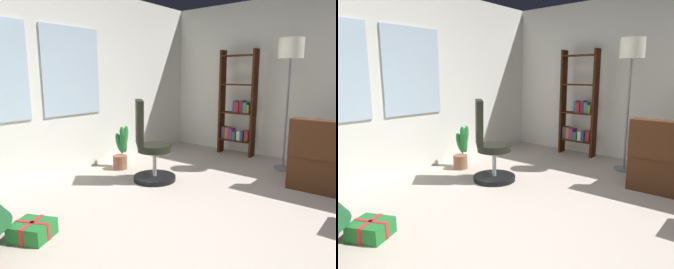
# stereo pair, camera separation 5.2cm
# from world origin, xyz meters

# --- Properties ---
(ground_plane) EXTENTS (5.40, 5.47, 0.10)m
(ground_plane) POSITION_xyz_m (0.00, 0.00, -0.05)
(ground_plane) COLOR beige
(wall_back_with_windows) EXTENTS (5.40, 0.12, 2.60)m
(wall_back_with_windows) POSITION_xyz_m (-0.02, 2.78, 1.31)
(wall_back_with_windows) COLOR silver
(wall_back_with_windows) RESTS_ON ground_plane
(wall_right_with_frames) EXTENTS (0.12, 5.47, 2.60)m
(wall_right_with_frames) POSITION_xyz_m (2.75, -0.00, 1.30)
(wall_right_with_frames) COLOR silver
(wall_right_with_frames) RESTS_ON ground_plane
(gift_box_green) EXTENTS (0.39, 0.41, 0.15)m
(gift_box_green) POSITION_xyz_m (-1.27, 1.37, 0.07)
(gift_box_green) COLOR #1E722D
(gift_box_green) RESTS_ON ground_plane
(office_chair) EXTENTS (0.59, 0.58, 1.07)m
(office_chair) POSITION_xyz_m (0.48, 1.60, 0.41)
(office_chair) COLOR black
(office_chair) RESTS_ON ground_plane
(bookshelf) EXTENTS (0.18, 0.64, 1.80)m
(bookshelf) POSITION_xyz_m (2.48, 1.35, 0.79)
(bookshelf) COLOR #381809
(bookshelf) RESTS_ON ground_plane
(floor_lamp) EXTENTS (0.34, 0.34, 1.89)m
(floor_lamp) POSITION_xyz_m (2.09, 0.38, 1.60)
(floor_lamp) COLOR slate
(floor_lamp) RESTS_ON ground_plane
(potted_plant) EXTENTS (0.35, 0.34, 0.64)m
(potted_plant) POSITION_xyz_m (0.66, 2.33, 0.27)
(potted_plant) COLOR #905A40
(potted_plant) RESTS_ON ground_plane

